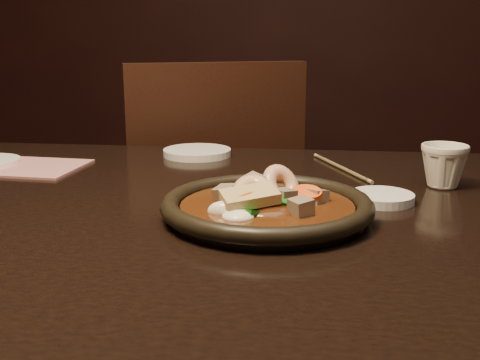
# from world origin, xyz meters

# --- Properties ---
(table) EXTENTS (1.60, 0.90, 0.75)m
(table) POSITION_xyz_m (0.00, 0.00, 0.67)
(table) COLOR black
(table) RESTS_ON floor
(chair) EXTENTS (0.56, 0.56, 0.92)m
(chair) POSITION_xyz_m (-0.13, 0.68, 0.50)
(chair) COLOR black
(chair) RESTS_ON floor
(plate) EXTENTS (0.28, 0.28, 0.03)m
(plate) POSITION_xyz_m (0.08, -0.02, 0.76)
(plate) COLOR black
(plate) RESTS_ON table
(stirfry) EXTENTS (0.16, 0.19, 0.06)m
(stirfry) POSITION_xyz_m (0.08, -0.02, 0.77)
(stirfry) COLOR #3C1C0B
(stirfry) RESTS_ON plate
(soy_dish) EXTENTS (0.09, 0.09, 0.01)m
(soy_dish) POSITION_xyz_m (0.24, 0.07, 0.76)
(soy_dish) COLOR white
(soy_dish) RESTS_ON table
(saucer_right) EXTENTS (0.13, 0.13, 0.01)m
(saucer_right) POSITION_xyz_m (-0.09, 0.36, 0.76)
(saucer_right) COLOR white
(saucer_right) RESTS_ON table
(tea_cup) EXTENTS (0.09, 0.09, 0.07)m
(tea_cup) POSITION_xyz_m (0.34, 0.17, 0.79)
(tea_cup) COLOR white
(tea_cup) RESTS_ON table
(chopsticks) EXTENTS (0.10, 0.21, 0.01)m
(chopsticks) POSITION_xyz_m (0.19, 0.27, 0.75)
(chopsticks) COLOR tan
(chopsticks) RESTS_ON table
(napkin) EXTENTS (0.16, 0.16, 0.00)m
(napkin) POSITION_xyz_m (-0.35, 0.22, 0.75)
(napkin) COLOR #AD6A6D
(napkin) RESTS_ON table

